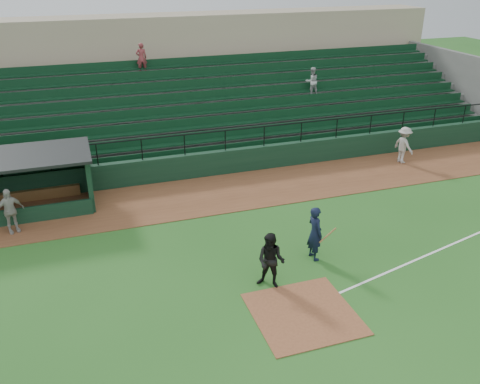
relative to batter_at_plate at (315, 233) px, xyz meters
name	(u,v)px	position (x,y,z in m)	size (l,w,h in m)	color
ground	(290,295)	(-1.66, -1.76, -1.00)	(90.00, 90.00, 0.00)	#235A1D
warning_track	(219,193)	(-1.66, 6.24, -0.99)	(40.00, 4.00, 0.03)	brown
home_plate_dirt	(304,314)	(-1.66, -2.76, -0.99)	(3.00, 3.00, 0.03)	brown
foul_line	(470,237)	(6.34, -0.56, -1.00)	(18.00, 0.09, 0.01)	white
stadium_structure	(177,98)	(-1.66, 14.70, 1.30)	(38.00, 13.08, 6.40)	black
batter_at_plate	(315,233)	(0.00, 0.00, 0.00)	(1.07, 0.77, 2.00)	black
umpire	(271,261)	(-2.08, -1.11, -0.05)	(0.93, 0.72, 1.91)	black
runner	(404,145)	(8.40, 6.86, -0.03)	(1.22, 0.70, 1.89)	#A7A29C
dugout_player_a	(10,211)	(-10.22, 5.37, -0.07)	(1.06, 0.44, 1.81)	#A5A09B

